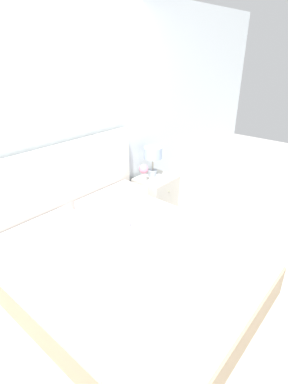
% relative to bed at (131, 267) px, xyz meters
% --- Properties ---
extents(ground_plane, '(12.00, 12.00, 0.00)m').
position_rel_bed_xyz_m(ground_plane, '(0.00, 0.90, -0.29)').
color(ground_plane, '#BCB7B2').
extents(wall_back, '(8.00, 0.06, 2.60)m').
position_rel_bed_xyz_m(wall_back, '(0.00, 0.97, 1.01)').
color(wall_back, white).
rests_on(wall_back, ground_plane).
extents(bed, '(1.81, 1.97, 1.25)m').
position_rel_bed_xyz_m(bed, '(0.00, 0.00, 0.00)').
color(bed, tan).
rests_on(bed, ground_plane).
extents(nightstand, '(0.48, 0.43, 0.59)m').
position_rel_bed_xyz_m(nightstand, '(1.20, 0.67, 0.01)').
color(nightstand, silver).
rests_on(nightstand, ground_plane).
extents(table_lamp, '(0.23, 0.23, 0.38)m').
position_rel_bed_xyz_m(table_lamp, '(1.21, 0.74, 0.57)').
color(table_lamp, '#A8B2BC').
rests_on(table_lamp, nightstand).
extents(flower_vase, '(0.11, 0.11, 0.21)m').
position_rel_bed_xyz_m(flower_vase, '(1.03, 0.73, 0.43)').
color(flower_vase, white).
rests_on(flower_vase, nightstand).
extents(teacup, '(0.10, 0.10, 0.06)m').
position_rel_bed_xyz_m(teacup, '(1.19, 0.61, 0.32)').
color(teacup, white).
rests_on(teacup, nightstand).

